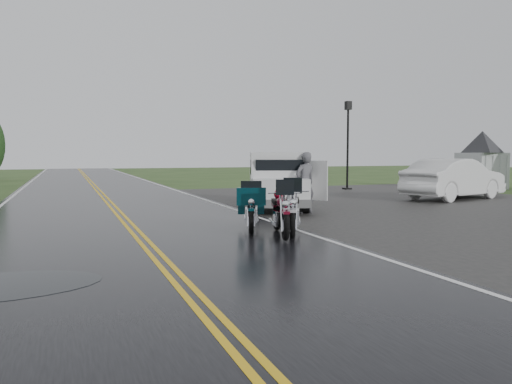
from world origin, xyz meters
TOP-DOWN VIEW (x-y plane):
  - ground at (0.00, 0.00)m, footprint 120.00×120.00m
  - road at (0.00, 10.00)m, footprint 8.00×100.00m
  - parking_pad at (11.00, 5.00)m, footprint 14.00×24.00m
  - visitor_center at (20.00, 12.00)m, footprint 16.00×10.00m
  - motorcycle_red at (2.85, 0.35)m, footprint 1.40×2.34m
  - motorcycle_teal at (2.43, 1.35)m, footprint 1.46×2.26m
  - motorcycle_silver at (3.07, 0.46)m, footprint 1.69×2.39m
  - van_white at (4.11, 5.48)m, footprint 3.56×5.52m
  - person_at_van at (5.59, 4.93)m, footprint 0.80×0.62m
  - sedan_white at (13.78, 7.28)m, footprint 5.47×3.12m
  - lamp_post_far_right at (12.65, 13.98)m, footprint 0.41×0.41m

SIDE VIEW (x-z plane):
  - ground at x=0.00m, z-range 0.00..0.00m
  - parking_pad at x=11.00m, z-range 0.00..0.03m
  - road at x=0.00m, z-range 0.00..0.04m
  - motorcycle_teal at x=2.43m, z-range 0.00..1.26m
  - motorcycle_red at x=2.85m, z-range 0.00..1.30m
  - motorcycle_silver at x=3.07m, z-range 0.00..1.33m
  - sedan_white at x=13.78m, z-range 0.00..1.71m
  - person_at_van at x=5.59m, z-range 0.00..1.96m
  - van_white at x=4.11m, z-range 0.00..2.03m
  - visitor_center at x=20.00m, z-range 0.00..4.80m
  - lamp_post_far_right at x=12.65m, z-range 0.00..4.80m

